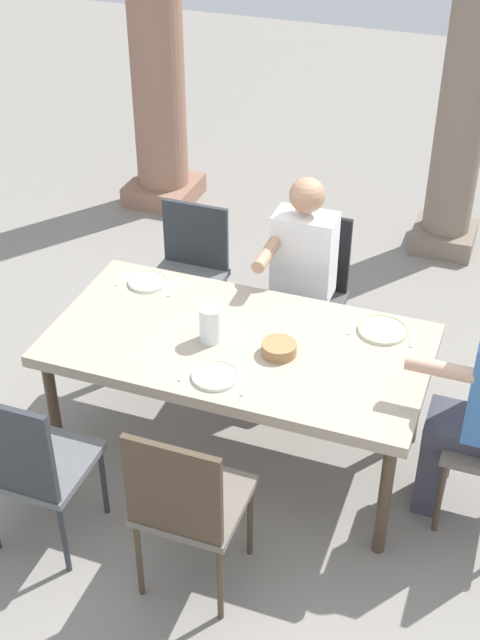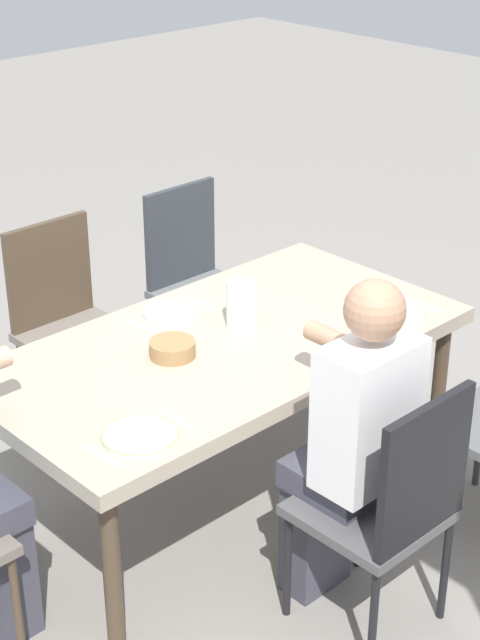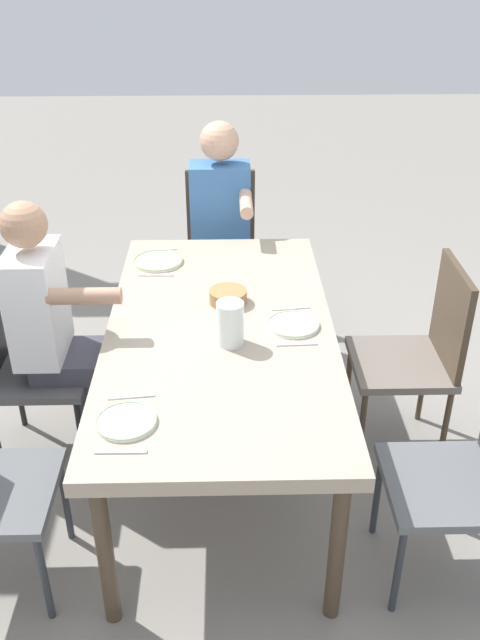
# 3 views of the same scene
# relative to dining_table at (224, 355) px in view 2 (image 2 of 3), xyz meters

# --- Properties ---
(ground_plane) EXTENTS (16.00, 16.00, 0.00)m
(ground_plane) POSITION_rel_dining_table_xyz_m (0.00, 0.00, -0.68)
(ground_plane) COLOR gray
(dining_table) EXTENTS (1.86, 0.97, 0.74)m
(dining_table) POSITION_rel_dining_table_xyz_m (0.00, 0.00, 0.00)
(dining_table) COLOR tan
(dining_table) RESTS_ON ground
(chair_west_south) EXTENTS (0.44, 0.44, 0.94)m
(chair_west_south) POSITION_rel_dining_table_xyz_m (-0.65, -0.91, -0.15)
(chair_west_south) COLOR #5B5E61
(chair_west_south) RESTS_ON ground
(chair_mid_north) EXTENTS (0.44, 0.44, 0.94)m
(chair_mid_north) POSITION_rel_dining_table_xyz_m (0.10, 0.91, -0.15)
(chair_mid_north) COLOR #4F4F50
(chair_mid_north) RESTS_ON ground
(chair_mid_south) EXTENTS (0.44, 0.44, 0.96)m
(chair_mid_south) POSITION_rel_dining_table_xyz_m (0.10, -0.91, -0.13)
(chair_mid_south) COLOR #6A6158
(chair_mid_south) RESTS_ON ground
(diner_woman_green) EXTENTS (0.35, 0.49, 1.27)m
(diner_woman_green) POSITION_rel_dining_table_xyz_m (0.10, 0.72, -0.00)
(diner_woman_green) COLOR #3F3F4C
(diner_woman_green) RESTS_ON ground
(plate_0) EXTENTS (0.21, 0.21, 0.02)m
(plate_0) POSITION_rel_dining_table_xyz_m (-0.64, 0.32, 0.07)
(plate_0) COLOR white
(plate_0) RESTS_ON dining_table
(fork_0) EXTENTS (0.02, 0.17, 0.01)m
(fork_0) POSITION_rel_dining_table_xyz_m (-0.79, 0.32, 0.06)
(fork_0) COLOR silver
(fork_0) RESTS_ON dining_table
(spoon_0) EXTENTS (0.03, 0.17, 0.01)m
(spoon_0) POSITION_rel_dining_table_xyz_m (-0.49, 0.32, 0.06)
(spoon_0) COLOR silver
(spoon_0) RESTS_ON dining_table
(plate_1) EXTENTS (0.22, 0.22, 0.02)m
(plate_1) POSITION_rel_dining_table_xyz_m (0.00, -0.31, 0.07)
(plate_1) COLOR white
(plate_1) RESTS_ON dining_table
(fork_1) EXTENTS (0.02, 0.17, 0.01)m
(fork_1) POSITION_rel_dining_table_xyz_m (-0.15, -0.31, 0.06)
(fork_1) COLOR silver
(fork_1) RESTS_ON dining_table
(spoon_1) EXTENTS (0.04, 0.17, 0.01)m
(spoon_1) POSITION_rel_dining_table_xyz_m (0.15, -0.31, 0.06)
(spoon_1) COLOR silver
(spoon_1) RESTS_ON dining_table
(plate_2) EXTENTS (0.25, 0.25, 0.02)m
(plate_2) POSITION_rel_dining_table_xyz_m (0.65, 0.31, 0.07)
(plate_2) COLOR silver
(plate_2) RESTS_ON dining_table
(fork_2) EXTENTS (0.02, 0.17, 0.01)m
(fork_2) POSITION_rel_dining_table_xyz_m (0.50, 0.31, 0.06)
(fork_2) COLOR silver
(fork_2) RESTS_ON dining_table
(spoon_2) EXTENTS (0.03, 0.17, 0.01)m
(spoon_2) POSITION_rel_dining_table_xyz_m (0.80, 0.31, 0.06)
(spoon_2) COLOR silver
(spoon_2) RESTS_ON dining_table
(water_pitcher) EXTENTS (0.11, 0.11, 0.19)m
(water_pitcher) POSITION_rel_dining_table_xyz_m (-0.13, -0.04, 0.14)
(water_pitcher) COLOR white
(water_pitcher) RESTS_ON dining_table
(bread_basket) EXTENTS (0.17, 0.17, 0.06)m
(bread_basket) POSITION_rel_dining_table_xyz_m (0.22, -0.04, 0.09)
(bread_basket) COLOR #9E7547
(bread_basket) RESTS_ON dining_table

